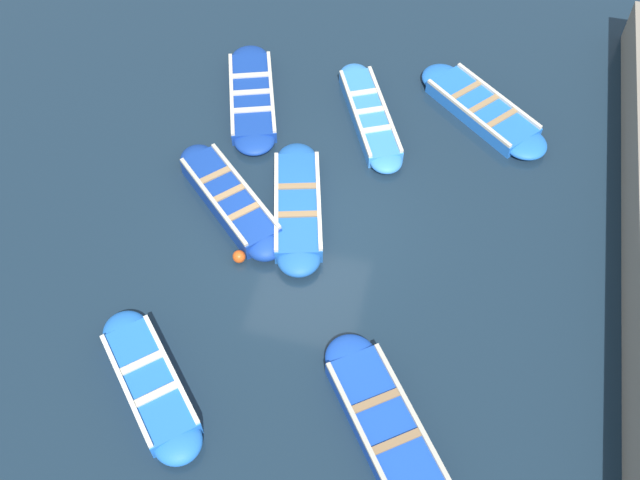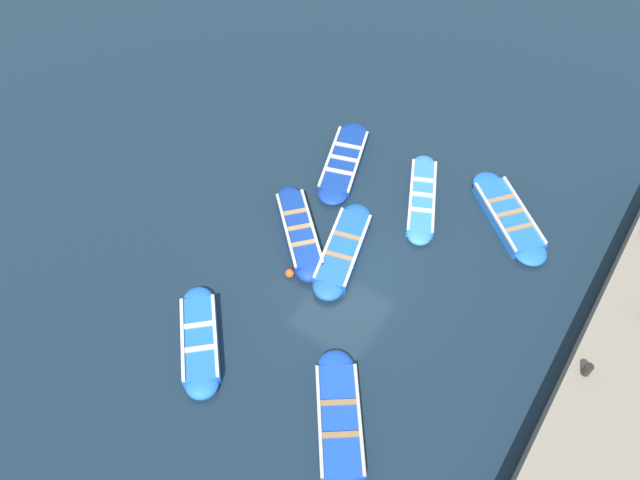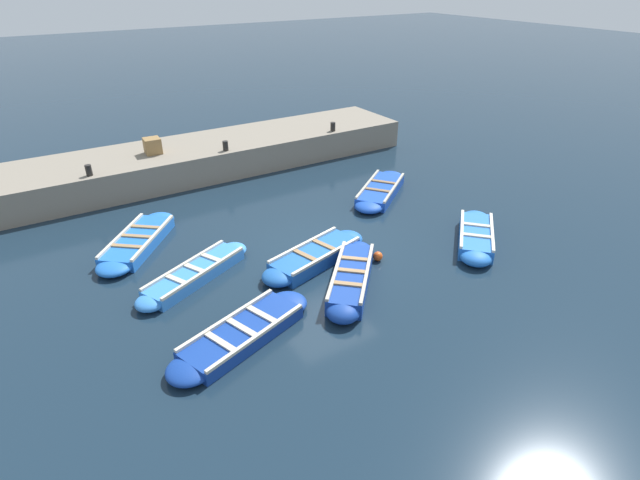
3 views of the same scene
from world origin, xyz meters
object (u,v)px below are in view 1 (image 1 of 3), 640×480
boat_bow_out (252,97)px  buoy_orange_near (239,257)px  boat_alongside (298,206)px  boat_mid_row (230,200)px  boat_near_quay (370,115)px  boat_far_corner (482,110)px  boat_outer_left (150,384)px  boat_drifting (385,425)px

boat_bow_out → buoy_orange_near: 4.54m
buoy_orange_near → boat_alongside: bearing=61.1°
boat_bow_out → boat_mid_row: bearing=-81.6°
boat_near_quay → boat_bow_out: 2.78m
boat_far_corner → boat_bow_out: size_ratio=0.90×
boat_bow_out → buoy_orange_near: (1.05, -4.42, -0.02)m
boat_outer_left → boat_near_quay: 7.83m
boat_outer_left → boat_mid_row: bearing=88.8°
boat_alongside → boat_bow_out: size_ratio=0.95×
boat_alongside → boat_mid_row: (-1.40, -0.18, 0.02)m
boat_mid_row → boat_near_quay: 3.93m
boat_outer_left → buoy_orange_near: (0.68, 3.00, -0.06)m
boat_mid_row → boat_near_quay: bearing=53.9°
boat_alongside → boat_bow_out: (-1.86, 2.95, -0.03)m
boat_alongside → boat_far_corner: (3.39, 3.77, -0.02)m
boat_alongside → boat_drifting: 5.00m
boat_outer_left → boat_bow_out: size_ratio=0.78×
boat_near_quay → boat_far_corner: (2.47, 0.79, 0.00)m
boat_mid_row → boat_far_corner: boat_mid_row is taller
boat_alongside → boat_far_corner: boat_alongside is taller
boat_outer_left → buoy_orange_near: bearing=77.3°
boat_outer_left → buoy_orange_near: 3.07m
boat_mid_row → boat_outer_left: boat_mid_row is taller
boat_mid_row → boat_far_corner: (4.79, 3.96, -0.05)m
boat_alongside → boat_outer_left: size_ratio=1.23×
boat_near_quay → boat_bow_out: (-2.78, -0.04, -0.00)m
boat_near_quay → boat_bow_out: boat_near_quay is taller
boat_mid_row → buoy_orange_near: 1.42m
boat_outer_left → boat_bow_out: bearing=92.9°
boat_drifting → boat_alongside: bearing=121.6°
boat_alongside → boat_outer_left: bearing=-108.4°
boat_mid_row → boat_outer_left: size_ratio=1.06×
boat_alongside → boat_outer_left: boat_outer_left is taller
boat_mid_row → boat_drifting: boat_mid_row is taller
boat_mid_row → boat_alongside: bearing=7.5°
boat_mid_row → buoy_orange_near: boat_mid_row is taller
boat_far_corner → boat_alongside: bearing=-131.9°
boat_alongside → boat_near_quay: size_ratio=1.02×
boat_alongside → boat_drifting: (2.62, -4.25, -0.02)m
boat_mid_row → boat_near_quay: (2.32, 3.17, -0.05)m
boat_alongside → buoy_orange_near: bearing=-118.9°
boat_mid_row → boat_drifting: 5.72m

